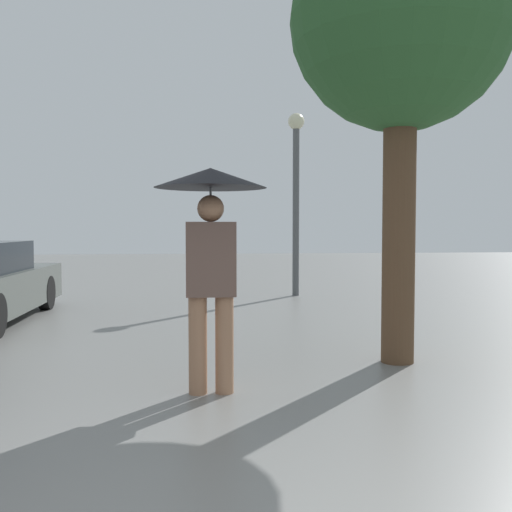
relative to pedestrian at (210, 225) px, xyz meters
The scene contains 3 objects.
pedestrian is the anchor object (origin of this frame).
tree 3.02m from the pedestrian, 24.96° to the left, with size 2.30×2.30×4.73m.
street_lamp 7.30m from the pedestrian, 74.02° to the left, with size 0.34×0.34×3.80m.
Camera 1 is at (0.00, -1.74, 1.42)m, focal length 40.00 mm.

